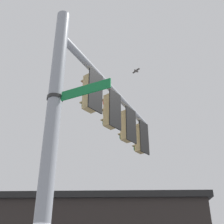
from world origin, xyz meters
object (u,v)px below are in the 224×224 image
at_px(traffic_light_nearest_pole, 90,93).
at_px(traffic_light_mid_outer, 126,126).
at_px(traffic_light_arm_end, 140,138).
at_px(bird_flying, 136,71).
at_px(street_name_sign, 68,95).
at_px(traffic_light_mid_inner, 110,111).

relative_size(traffic_light_nearest_pole, traffic_light_mid_outer, 1.00).
distance_m(traffic_light_nearest_pole, traffic_light_arm_end, 3.57).
bearing_deg(traffic_light_nearest_pole, traffic_light_mid_outer, 12.22).
height_order(traffic_light_nearest_pole, bird_flying, bird_flying).
height_order(traffic_light_mid_outer, street_name_sign, traffic_light_mid_outer).
bearing_deg(street_name_sign, bird_flying, 16.55).
bearing_deg(street_name_sign, traffic_light_mid_outer, 17.62).
bearing_deg(traffic_light_mid_inner, bird_flying, 12.60).
bearing_deg(bird_flying, traffic_light_nearest_pole, -167.53).
relative_size(traffic_light_mid_outer, bird_flying, 3.47).
distance_m(traffic_light_mid_inner, traffic_light_arm_end, 2.38).
relative_size(traffic_light_mid_inner, bird_flying, 3.47).
xyz_separation_m(traffic_light_nearest_pole, traffic_light_mid_inner, (1.16, 0.25, 0.00)).
xyz_separation_m(traffic_light_mid_outer, street_name_sign, (-3.71, -1.18, -0.97)).
distance_m(traffic_light_arm_end, street_name_sign, 5.17).
relative_size(traffic_light_arm_end, street_name_sign, 0.86).
bearing_deg(traffic_light_mid_inner, traffic_light_mid_outer, 12.22).
distance_m(traffic_light_mid_inner, traffic_light_mid_outer, 1.19).
bearing_deg(traffic_light_arm_end, traffic_light_mid_inner, -167.78).
relative_size(traffic_light_nearest_pole, traffic_light_mid_inner, 1.00).
distance_m(street_name_sign, bird_flying, 6.45).
distance_m(traffic_light_arm_end, bird_flying, 3.02).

